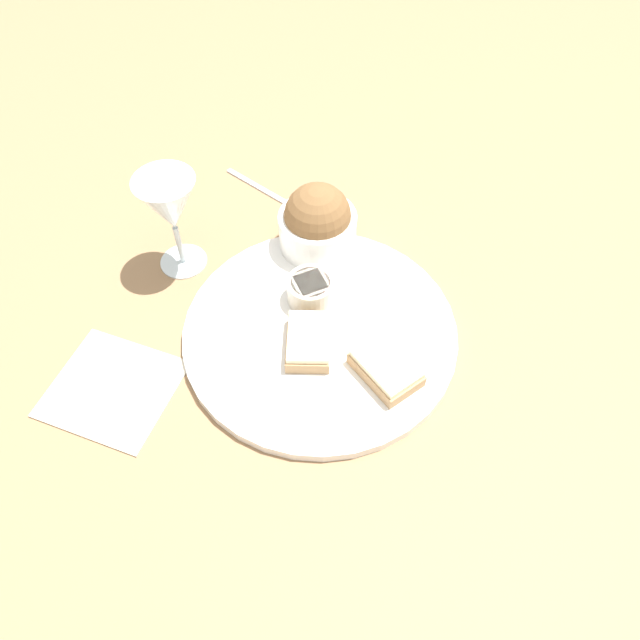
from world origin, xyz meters
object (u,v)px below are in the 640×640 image
(salad_bowl, at_px, (317,222))
(napkin, at_px, (113,388))
(cheese_toast_near, at_px, (308,341))
(wine_glass, at_px, (170,208))
(cheese_toast_far, at_px, (386,368))
(sauce_ramekin, at_px, (311,289))
(fork, at_px, (269,193))

(salad_bowl, relative_size, napkin, 0.58)
(cheese_toast_near, distance_m, napkin, 0.25)
(napkin, bearing_deg, wine_glass, 163.00)
(salad_bowl, bearing_deg, wine_glass, -84.17)
(cheese_toast_far, bearing_deg, salad_bowl, -160.32)
(sauce_ramekin, xyz_separation_m, napkin, (0.13, -0.24, -0.03))
(cheese_toast_near, relative_size, fork, 0.59)
(wine_glass, bearing_deg, cheese_toast_far, 53.09)
(sauce_ramekin, bearing_deg, wine_glass, -114.65)
(sauce_ramekin, bearing_deg, fork, -164.47)
(cheese_toast_far, height_order, fork, cheese_toast_far)
(salad_bowl, height_order, napkin, salad_bowl)
(wine_glass, bearing_deg, cheese_toast_near, 47.68)
(cheese_toast_near, xyz_separation_m, cheese_toast_far, (0.04, 0.09, 0.00))
(cheese_toast_far, bearing_deg, napkin, -88.93)
(salad_bowl, relative_size, wine_glass, 0.73)
(cheese_toast_near, height_order, fork, cheese_toast_near)
(salad_bowl, relative_size, cheese_toast_near, 1.32)
(napkin, bearing_deg, salad_bowl, 131.93)
(cheese_toast_near, bearing_deg, wine_glass, -132.32)
(cheese_toast_near, height_order, wine_glass, wine_glass)
(sauce_ramekin, bearing_deg, cheese_toast_far, 36.72)
(wine_glass, height_order, fork, wine_glass)
(cheese_toast_far, relative_size, wine_glass, 0.67)
(salad_bowl, relative_size, sauce_ramekin, 1.75)
(cheese_toast_near, bearing_deg, napkin, -78.64)
(salad_bowl, xyz_separation_m, cheese_toast_far, (0.22, 0.08, -0.03))
(sauce_ramekin, distance_m, cheese_toast_far, 0.15)
(cheese_toast_far, xyz_separation_m, wine_glass, (-0.20, -0.27, 0.08))
(cheese_toast_far, distance_m, wine_glass, 0.35)
(cheese_toast_far, bearing_deg, sauce_ramekin, -143.28)
(salad_bowl, distance_m, wine_glass, 0.20)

